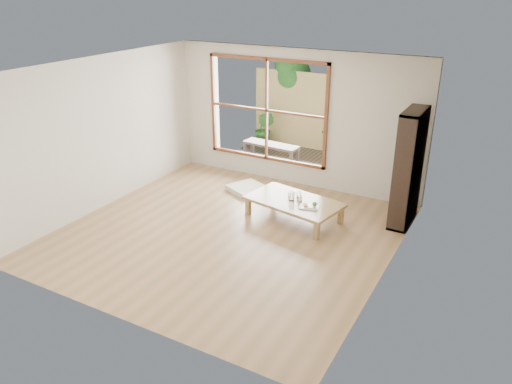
{
  "coord_description": "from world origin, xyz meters",
  "views": [
    {
      "loc": [
        3.8,
        -6.0,
        3.75
      ],
      "look_at": [
        0.2,
        0.53,
        0.55
      ],
      "focal_mm": 35.0,
      "sensor_mm": 36.0,
      "label": 1
    }
  ],
  "objects_px": {
    "food_tray": "(310,206)",
    "garden_bench": "(271,146)",
    "low_table": "(294,202)",
    "bookshelf": "(408,168)"
  },
  "relations": [
    {
      "from": "bookshelf",
      "to": "garden_bench",
      "type": "xyz_separation_m",
      "value": [
        -3.27,
        1.56,
        -0.59
      ]
    },
    {
      "from": "low_table",
      "to": "bookshelf",
      "type": "bearing_deg",
      "value": 36.14
    },
    {
      "from": "low_table",
      "to": "garden_bench",
      "type": "bearing_deg",
      "value": 135.89
    },
    {
      "from": "bookshelf",
      "to": "food_tray",
      "type": "bearing_deg",
      "value": -145.04
    },
    {
      "from": "low_table",
      "to": "garden_bench",
      "type": "xyz_separation_m",
      "value": [
        -1.64,
        2.33,
        0.06
      ]
    },
    {
      "from": "low_table",
      "to": "bookshelf",
      "type": "distance_m",
      "value": 1.93
    },
    {
      "from": "food_tray",
      "to": "bookshelf",
      "type": "bearing_deg",
      "value": 19.6
    },
    {
      "from": "bookshelf",
      "to": "food_tray",
      "type": "xyz_separation_m",
      "value": [
        -1.29,
        -0.9,
        -0.59
      ]
    },
    {
      "from": "food_tray",
      "to": "garden_bench",
      "type": "distance_m",
      "value": 3.16
    },
    {
      "from": "bookshelf",
      "to": "food_tray",
      "type": "distance_m",
      "value": 1.68
    }
  ]
}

